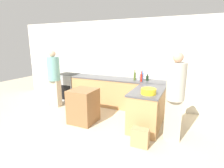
{
  "coord_description": "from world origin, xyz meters",
  "views": [
    {
      "loc": [
        2.05,
        -2.76,
        1.97
      ],
      "look_at": [
        0.26,
        1.21,
        0.96
      ],
      "focal_mm": 28.0,
      "sensor_mm": 36.0,
      "label": 1
    }
  ],
  "objects_px": {
    "olive_oil_bottle": "(135,76)",
    "wine_bottle_dark": "(147,78)",
    "range_oven": "(69,86)",
    "person_at_peninsula": "(175,94)",
    "person_by_range": "(54,77)",
    "hot_sauce_bottle": "(141,77)",
    "water_bottle_blue": "(143,76)",
    "island_table": "(83,106)",
    "paper_bag": "(140,137)",
    "mixing_bowl": "(149,91)",
    "vinegar_bottle_clear": "(139,77)"
  },
  "relations": [
    {
      "from": "wine_bottle_dark",
      "to": "water_bottle_blue",
      "type": "height_order",
      "value": "water_bottle_blue"
    },
    {
      "from": "wine_bottle_dark",
      "to": "range_oven",
      "type": "bearing_deg",
      "value": -179.15
    },
    {
      "from": "hot_sauce_bottle",
      "to": "person_at_peninsula",
      "type": "relative_size",
      "value": 0.16
    },
    {
      "from": "olive_oil_bottle",
      "to": "person_by_range",
      "type": "distance_m",
      "value": 2.5
    },
    {
      "from": "person_by_range",
      "to": "island_table",
      "type": "bearing_deg",
      "value": -22.88
    },
    {
      "from": "island_table",
      "to": "water_bottle_blue",
      "type": "xyz_separation_m",
      "value": [
        1.12,
        1.47,
        0.61
      ]
    },
    {
      "from": "hot_sauce_bottle",
      "to": "island_table",
      "type": "bearing_deg",
      "value": -132.32
    },
    {
      "from": "hot_sauce_bottle",
      "to": "wine_bottle_dark",
      "type": "bearing_deg",
      "value": 57.72
    },
    {
      "from": "range_oven",
      "to": "paper_bag",
      "type": "bearing_deg",
      "value": -30.96
    },
    {
      "from": "vinegar_bottle_clear",
      "to": "hot_sauce_bottle",
      "type": "distance_m",
      "value": 0.21
    },
    {
      "from": "mixing_bowl",
      "to": "olive_oil_bottle",
      "type": "distance_m",
      "value": 1.47
    },
    {
      "from": "water_bottle_blue",
      "to": "person_by_range",
      "type": "relative_size",
      "value": 0.17
    },
    {
      "from": "olive_oil_bottle",
      "to": "water_bottle_blue",
      "type": "distance_m",
      "value": 0.23
    },
    {
      "from": "vinegar_bottle_clear",
      "to": "person_by_range",
      "type": "xyz_separation_m",
      "value": [
        -2.49,
        -0.81,
        -0.06
      ]
    },
    {
      "from": "person_by_range",
      "to": "olive_oil_bottle",
      "type": "bearing_deg",
      "value": 17.2
    },
    {
      "from": "wine_bottle_dark",
      "to": "mixing_bowl",
      "type": "bearing_deg",
      "value": -75.85
    },
    {
      "from": "wine_bottle_dark",
      "to": "person_by_range",
      "type": "bearing_deg",
      "value": -163.05
    },
    {
      "from": "person_by_range",
      "to": "paper_bag",
      "type": "xyz_separation_m",
      "value": [
        3.09,
        -1.12,
        -0.77
      ]
    },
    {
      "from": "water_bottle_blue",
      "to": "person_at_peninsula",
      "type": "bearing_deg",
      "value": -53.88
    },
    {
      "from": "paper_bag",
      "to": "island_table",
      "type": "bearing_deg",
      "value": 163.03
    },
    {
      "from": "vinegar_bottle_clear",
      "to": "person_at_peninsula",
      "type": "height_order",
      "value": "person_at_peninsula"
    },
    {
      "from": "vinegar_bottle_clear",
      "to": "hot_sauce_bottle",
      "type": "xyz_separation_m",
      "value": [
        0.12,
        -0.17,
        0.02
      ]
    },
    {
      "from": "mixing_bowl",
      "to": "paper_bag",
      "type": "bearing_deg",
      "value": -89.85
    },
    {
      "from": "olive_oil_bottle",
      "to": "person_by_range",
      "type": "height_order",
      "value": "person_by_range"
    },
    {
      "from": "paper_bag",
      "to": "hot_sauce_bottle",
      "type": "bearing_deg",
      "value": 105.19
    },
    {
      "from": "range_oven",
      "to": "vinegar_bottle_clear",
      "type": "bearing_deg",
      "value": 0.32
    },
    {
      "from": "wine_bottle_dark",
      "to": "person_at_peninsula",
      "type": "relative_size",
      "value": 0.1
    },
    {
      "from": "vinegar_bottle_clear",
      "to": "wine_bottle_dark",
      "type": "height_order",
      "value": "vinegar_bottle_clear"
    },
    {
      "from": "hot_sauce_bottle",
      "to": "wine_bottle_dark",
      "type": "relative_size",
      "value": 1.58
    },
    {
      "from": "mixing_bowl",
      "to": "vinegar_bottle_clear",
      "type": "height_order",
      "value": "vinegar_bottle_clear"
    },
    {
      "from": "olive_oil_bottle",
      "to": "person_by_range",
      "type": "relative_size",
      "value": 0.18
    },
    {
      "from": "range_oven",
      "to": "person_by_range",
      "type": "distance_m",
      "value": 0.94
    },
    {
      "from": "mixing_bowl",
      "to": "person_at_peninsula",
      "type": "relative_size",
      "value": 0.18
    },
    {
      "from": "island_table",
      "to": "mixing_bowl",
      "type": "xyz_separation_m",
      "value": [
        1.62,
        0.07,
        0.55
      ]
    },
    {
      "from": "island_table",
      "to": "mixing_bowl",
      "type": "height_order",
      "value": "mixing_bowl"
    },
    {
      "from": "olive_oil_bottle",
      "to": "hot_sauce_bottle",
      "type": "distance_m",
      "value": 0.25
    },
    {
      "from": "vinegar_bottle_clear",
      "to": "person_by_range",
      "type": "height_order",
      "value": "person_by_range"
    },
    {
      "from": "island_table",
      "to": "water_bottle_blue",
      "type": "distance_m",
      "value": 1.95
    },
    {
      "from": "range_oven",
      "to": "water_bottle_blue",
      "type": "relative_size",
      "value": 3.14
    },
    {
      "from": "range_oven",
      "to": "person_at_peninsula",
      "type": "bearing_deg",
      "value": -20.13
    },
    {
      "from": "person_at_peninsula",
      "to": "person_by_range",
      "type": "bearing_deg",
      "value": 171.07
    },
    {
      "from": "island_table",
      "to": "vinegar_bottle_clear",
      "type": "xyz_separation_m",
      "value": [
        1.02,
        1.43,
        0.59
      ]
    },
    {
      "from": "range_oven",
      "to": "water_bottle_blue",
      "type": "height_order",
      "value": "water_bottle_blue"
    },
    {
      "from": "island_table",
      "to": "person_by_range",
      "type": "height_order",
      "value": "person_by_range"
    },
    {
      "from": "person_by_range",
      "to": "person_at_peninsula",
      "type": "bearing_deg",
      "value": -8.93
    },
    {
      "from": "mixing_bowl",
      "to": "water_bottle_blue",
      "type": "height_order",
      "value": "water_bottle_blue"
    },
    {
      "from": "olive_oil_bottle",
      "to": "wine_bottle_dark",
      "type": "bearing_deg",
      "value": 15.19
    },
    {
      "from": "olive_oil_bottle",
      "to": "wine_bottle_dark",
      "type": "xyz_separation_m",
      "value": [
        0.35,
        0.1,
        -0.05
      ]
    },
    {
      "from": "hot_sauce_bottle",
      "to": "wine_bottle_dark",
      "type": "distance_m",
      "value": 0.24
    },
    {
      "from": "mixing_bowl",
      "to": "olive_oil_bottle",
      "type": "height_order",
      "value": "olive_oil_bottle"
    }
  ]
}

